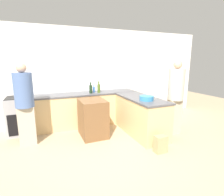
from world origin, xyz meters
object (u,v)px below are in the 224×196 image
Objects in this scene: island_table at (93,118)px; paper_bag at (161,144)px; person_at_peninsula at (175,95)px; wine_bottle_dark at (91,89)px; olive_oil_bottle at (99,88)px; water_bottle_blue at (94,89)px; mixing_bowl at (147,98)px; range_oven at (20,115)px; person_by_range at (25,102)px.

paper_bag is (1.01, -1.29, -0.27)m from island_table.
island_table is at bearing 161.38° from person_at_peninsula.
wine_bottle_dark is 2.34m from paper_bag.
olive_oil_bottle is (0.24, 0.01, 0.01)m from wine_bottle_dark.
island_table is 2.94× the size of wine_bottle_dark.
island_table is 1.03m from water_bottle_blue.
paper_bag is at bearing -51.91° from island_table.
person_at_peninsula is (0.81, -0.01, 0.01)m from mixing_bowl.
paper_bag is at bearing -38.78° from range_oven.
wine_bottle_dark is at bearing 20.86° from person_by_range.
wine_bottle_dark reaches higher than island_table.
olive_oil_bottle is 2.27m from paper_bag.
range_oven is at bearing 157.43° from person_at_peninsula.
person_at_peninsula reaches higher than person_by_range.
paper_bag is at bearing -71.05° from water_bottle_blue.
wine_bottle_dark is (1.78, -0.11, 0.57)m from range_oven.
person_at_peninsula reaches higher than range_oven.
water_bottle_blue is at bearing 42.94° from wine_bottle_dark.
mixing_bowl is at bearing -55.32° from wine_bottle_dark.
person_at_peninsula is (1.90, -0.64, 0.53)m from island_table.
range_oven is 3.84m from person_at_peninsula.
water_bottle_blue is at bearing 137.58° from olive_oil_bottle.
wine_bottle_dark is (0.16, 0.71, 0.59)m from island_table.
water_bottle_blue is at bearing 108.95° from paper_bag.
mixing_bowl is at bearing -16.05° from person_by_range.
mixing_bowl is 1.04× the size of wine_bottle_dark.
range_oven is 3.07× the size of wine_bottle_dark.
mixing_bowl is 1.62m from wine_bottle_dark.
person_at_peninsula is at bearing -37.85° from wine_bottle_dark.
person_by_range is (-1.72, -0.72, -0.05)m from water_bottle_blue.
water_bottle_blue reaches higher than mixing_bowl.
wine_bottle_dark reaches higher than water_bottle_blue.
person_at_peninsula is 1.36m from paper_bag.
wine_bottle_dark reaches higher than mixing_bowl.
water_bottle_blue is 0.12× the size of person_by_range.
person_by_range reaches higher than range_oven.
water_bottle_blue is (0.29, 0.82, 0.55)m from island_table.
wine_bottle_dark is at bearing 112.99° from paper_bag.
water_bottle_blue is at bearing 22.79° from person_by_range.
mixing_bowl is (2.70, -1.45, 0.51)m from range_oven.
olive_oil_bottle is 0.18× the size of person_at_peninsula.
olive_oil_bottle is at bearing -2.96° from range_oven.
wine_bottle_dark is 0.17× the size of person_by_range.
olive_oil_bottle is at bearing 2.55° from wine_bottle_dark.
island_table reaches higher than paper_bag.
person_by_range is at bearing -161.34° from olive_oil_bottle.
person_by_range is at bearing 176.02° from island_table.
person_at_peninsula is (1.73, -1.35, -0.06)m from wine_bottle_dark.
range_oven reaches higher than paper_bag.
island_table is (1.62, -0.82, -0.02)m from range_oven.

